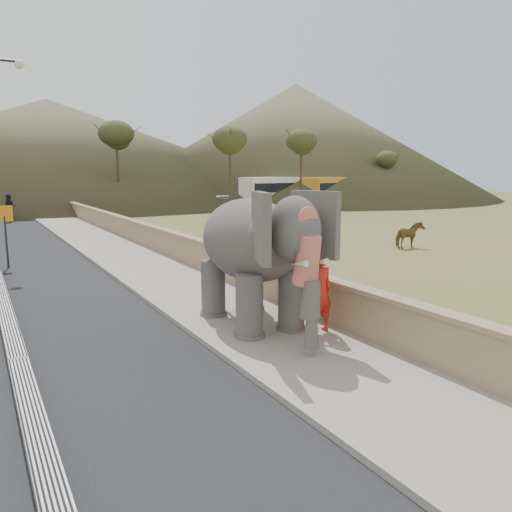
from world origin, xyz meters
The scene contains 13 objects.
ground centered at (0.00, 0.00, 0.00)m, with size 160.00×160.00×0.00m, color olive.
walkway centered at (0.00, 10.00, 0.07)m, with size 3.00×120.00×0.15m, color #9E9687.
parapet centered at (1.65, 10.00, 0.55)m, with size 0.30×120.00×1.10m, color tan.
signboard centered at (-4.50, 11.44, 1.64)m, with size 0.60×0.08×2.40m.
cow centered at (12.64, 7.50, 0.64)m, with size 0.69×1.52×1.28m, color brown.
distant_car centered at (16.61, 35.31, 0.72)m, with size 1.70×4.23×1.44m, color #BABBC1.
bus_white centered at (23.13, 33.76, 1.55)m, with size 2.50×11.00×3.10m, color white.
bus_orange centered at (29.00, 32.29, 1.55)m, with size 2.50×11.00×3.10m, color orange.
hill_right centered at (36.00, 52.00, 8.00)m, with size 56.00×56.00×16.00m, color brown.
hill_far centered at (5.00, 70.00, 7.00)m, with size 80.00×80.00×14.00m, color brown.
elephant_and_man centered at (0.02, 0.40, 1.67)m, with size 2.38×4.27×3.07m.
motorcyclist centered at (-3.13, 30.83, 0.82)m, with size 1.05×1.84×2.05m.
trees centered at (0.32, 28.59, 4.06)m, with size 47.62×42.75×9.15m.
Camera 1 is at (-5.51, -9.54, 3.66)m, focal length 35.00 mm.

